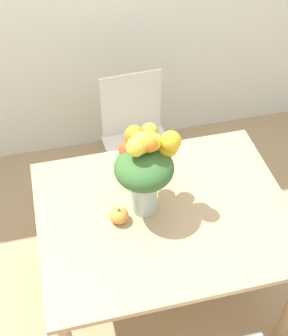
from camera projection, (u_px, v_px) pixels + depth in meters
name	position (u px, v px, depth m)	size (l,w,h in m)	color
ground_plane	(161.00, 289.00, 2.81)	(12.00, 12.00, 0.00)	tan
dining_table	(164.00, 224.00, 2.36)	(1.24, 0.98, 0.73)	tan
flower_vase	(145.00, 166.00, 2.14)	(0.31, 0.34, 0.47)	#B2CCBC
pumpkin	(119.00, 216.00, 2.23)	(0.09, 0.09, 0.09)	gold
dining_chair_near_window	(137.00, 140.00, 3.07)	(0.44, 0.44, 0.90)	silver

